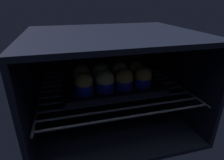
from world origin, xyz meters
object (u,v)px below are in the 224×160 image
muffin_row1_col0 (82,76)px  muffin_row1_col1 (101,73)px  baking_tray (112,86)px  muffin_row0_col1 (105,81)px  muffin_row0_col2 (124,79)px  muffin_row0_col3 (143,77)px  muffin_row0_col0 (84,84)px  muffin_row1_col3 (135,71)px  muffin_row1_col2 (119,72)px

muffin_row1_col0 → muffin_row1_col1: size_ratio=0.95×
baking_tray → muffin_row0_col1: (-3.57, -3.97, 4.15)cm
muffin_row0_col2 → muffin_row0_col1: bearing=-177.9°
muffin_row0_col3 → muffin_row0_col1: bearing=-178.6°
muffin_row0_col0 → muffin_row1_col3: (22.19, 8.03, -0.31)cm
muffin_row0_col0 → muffin_row0_col2: 14.83cm
muffin_row0_col1 → muffin_row1_col2: 10.57cm
muffin_row0_col2 → muffin_row0_col3: bearing=0.6°
muffin_row1_col0 → muffin_row0_col2: bearing=-25.8°
muffin_row1_col0 → muffin_row1_col2: (15.13, -0.02, 0.07)cm
muffin_row0_col0 → muffin_row0_col1: (7.59, 0.19, 0.02)cm
baking_tray → muffin_row1_col2: bearing=40.8°
muffin_row1_col1 → muffin_row1_col2: size_ratio=1.04×
muffin_row0_col0 → muffin_row0_col1: bearing=1.5°
muffin_row1_col0 → muffin_row1_col3: muffin_row1_col0 is taller
baking_tray → muffin_row0_col3: bearing=-17.9°
muffin_row0_col2 → muffin_row1_col3: muffin_row0_col2 is taller
baking_tray → muffin_row1_col1: size_ratio=4.48×
muffin_row0_col0 → muffin_row1_col3: 23.60cm
muffin_row0_col2 → muffin_row1_col2: size_ratio=0.95×
muffin_row0_col1 → muffin_row0_col3: 14.77cm
muffin_row0_col1 → muffin_row1_col0: 10.61cm
baking_tray → muffin_row1_col3: size_ratio=5.15×
muffin_row1_col2 → baking_tray: bearing=-139.2°
muffin_row1_col2 → muffin_row0_col2: bearing=-92.5°
muffin_row0_col2 → muffin_row1_col2: (0.31, 7.13, 0.28)cm
muffin_row0_col1 → baking_tray: bearing=48.0°
muffin_row1_col2 → muffin_row1_col0: bearing=179.9°
muffin_row0_col0 → muffin_row1_col0: bearing=90.0°
muffin_row0_col1 → muffin_row1_col0: bearing=135.6°
muffin_row0_col3 → muffin_row0_col2: bearing=-179.4°
muffin_row1_col3 → baking_tray: bearing=-160.7°
muffin_row0_col0 → muffin_row0_col3: muffin_row0_col0 is taller
baking_tray → muffin_row1_col1: bearing=131.7°
baking_tray → muffin_row0_col3: size_ratio=4.92×
muffin_row0_col2 → muffin_row1_col1: (-7.23, 7.71, 0.15)cm
muffin_row0_col0 → muffin_row0_col2: size_ratio=1.01×
baking_tray → muffin_row1_col1: muffin_row1_col1 is taller
muffin_row1_col0 → muffin_row0_col3: bearing=-17.5°
muffin_row0_col0 → muffin_row1_col1: muffin_row1_col1 is taller
muffin_row0_col2 → muffin_row0_col3: same height
muffin_row1_col2 → muffin_row1_col3: size_ratio=1.10×
muffin_row1_col0 → muffin_row1_col2: size_ratio=0.99×
muffin_row0_col1 → muffin_row0_col2: (7.23, 0.27, -0.09)cm
baking_tray → muffin_row1_col2: muffin_row1_col2 is taller
muffin_row1_col3 → muffin_row1_col1: bearing=179.4°
baking_tray → muffin_row0_col0: size_ratio=4.85×
muffin_row0_col3 → muffin_row1_col3: size_ratio=1.05×
baking_tray → muffin_row1_col3: muffin_row1_col3 is taller
muffin_row0_col2 → muffin_row1_col0: muffin_row1_col0 is taller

